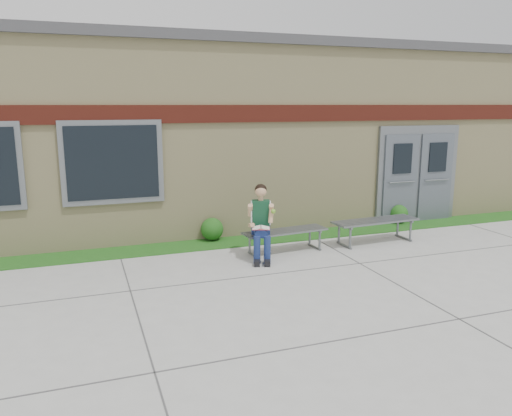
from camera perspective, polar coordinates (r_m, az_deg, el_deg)
name	(u,v)px	position (r m, az deg, el deg)	size (l,w,h in m)	color
ground	(322,279)	(8.26, 7.59, -8.05)	(80.00, 80.00, 0.00)	#9E9E99
grass_strip	(266,239)	(10.53, 1.13, -3.53)	(16.00, 0.80, 0.02)	#1B4A13
school_building	(221,131)	(13.39, -4.03, 8.81)	(16.20, 6.22, 4.20)	beige
bench_left	(285,235)	(9.56, 3.35, -3.13)	(1.69, 0.62, 0.43)	slate
bench_right	(375,225)	(10.48, 13.48, -1.91)	(1.87, 0.62, 0.48)	slate
girl	(261,221)	(9.09, 0.59, -1.52)	(0.59, 0.89, 1.36)	navy
shrub_mid	(212,229)	(10.38, -5.04, -2.41)	(0.47, 0.47, 0.47)	#1B4A13
shrub_east	(399,214)	(12.31, 16.00, -0.65)	(0.44, 0.44, 0.44)	#1B4A13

